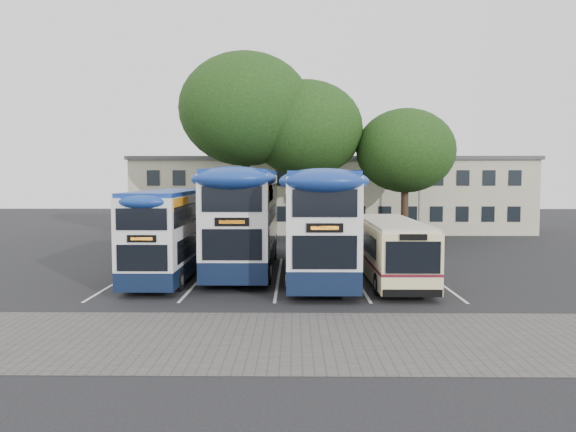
# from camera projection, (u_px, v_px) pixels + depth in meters

# --- Properties ---
(ground) EXTENTS (120.00, 120.00, 0.00)m
(ground) POSITION_uv_depth(u_px,v_px,m) (376.00, 301.00, 20.78)
(ground) COLOR black
(ground) RESTS_ON ground
(paving_strip) EXTENTS (40.00, 6.00, 0.01)m
(paving_strip) POSITION_uv_depth(u_px,v_px,m) (331.00, 339.00, 15.81)
(paving_strip) COLOR #595654
(paving_strip) RESTS_ON ground
(bay_lines) EXTENTS (14.12, 11.00, 0.01)m
(bay_lines) POSITION_uv_depth(u_px,v_px,m) (279.00, 276.00, 25.81)
(bay_lines) COLOR silver
(bay_lines) RESTS_ON ground
(depot_building) EXTENTS (32.40, 8.40, 6.20)m
(depot_building) POSITION_uv_depth(u_px,v_px,m) (330.00, 194.00, 47.48)
(depot_building) COLOR #B0AB8E
(depot_building) RESTS_ON ground
(lamp_post) EXTENTS (0.25, 1.05, 9.06)m
(lamp_post) POSITION_uv_depth(u_px,v_px,m) (420.00, 170.00, 40.28)
(lamp_post) COLOR gray
(lamp_post) RESTS_ON ground
(tree_left) EXTENTS (8.97, 8.97, 12.93)m
(tree_left) POSITION_uv_depth(u_px,v_px,m) (246.00, 110.00, 37.75)
(tree_left) COLOR black
(tree_left) RESTS_ON ground
(tree_mid) EXTENTS (7.73, 7.73, 11.12)m
(tree_mid) POSITION_uv_depth(u_px,v_px,m) (306.00, 129.00, 38.07)
(tree_mid) COLOR black
(tree_mid) RESTS_ON ground
(tree_right) EXTENTS (6.67, 6.67, 9.18)m
(tree_right) POSITION_uv_depth(u_px,v_px,m) (405.00, 151.00, 37.81)
(tree_right) COLOR black
(tree_right) RESTS_ON ground
(bus_dd_left) EXTENTS (2.31, 9.53, 3.97)m
(bus_dd_left) POSITION_uv_depth(u_px,v_px,m) (170.00, 230.00, 25.51)
(bus_dd_left) COLOR #0E1933
(bus_dd_left) RESTS_ON ground
(bus_dd_mid) EXTENTS (2.85, 11.74, 4.89)m
(bus_dd_mid) POSITION_uv_depth(u_px,v_px,m) (245.00, 215.00, 27.64)
(bus_dd_mid) COLOR #0E1933
(bus_dd_mid) RESTS_ON ground
(bus_dd_right) EXTENTS (2.79, 11.52, 4.80)m
(bus_dd_right) POSITION_uv_depth(u_px,v_px,m) (318.00, 219.00, 25.58)
(bus_dd_right) COLOR #0E1933
(bus_dd_right) RESTS_ON ground
(bus_single) EXTENTS (2.29, 9.00, 2.68)m
(bus_single) POSITION_uv_depth(u_px,v_px,m) (391.00, 247.00, 24.62)
(bus_single) COLOR beige
(bus_single) RESTS_ON ground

